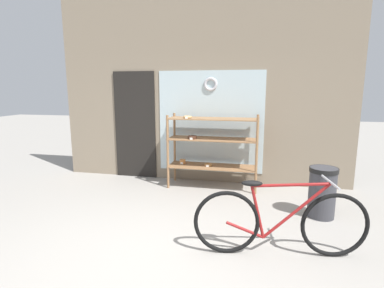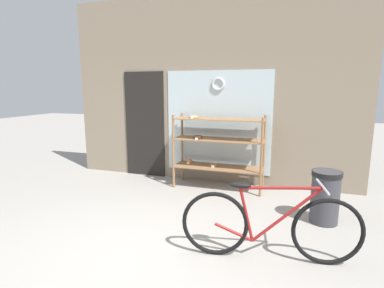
{
  "view_description": "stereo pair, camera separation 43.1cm",
  "coord_description": "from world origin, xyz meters",
  "views": [
    {
      "loc": [
        1.05,
        -2.75,
        1.77
      ],
      "look_at": [
        0.15,
        1.4,
        0.98
      ],
      "focal_mm": 28.0,
      "sensor_mm": 36.0,
      "label": 1
    },
    {
      "loc": [
        1.46,
        -2.64,
        1.77
      ],
      "look_at": [
        0.15,
        1.4,
        0.98
      ],
      "focal_mm": 28.0,
      "sensor_mm": 36.0,
      "label": 2
    }
  ],
  "objects": [
    {
      "name": "storefront_facade",
      "position": [
        -0.03,
        2.85,
        1.69
      ],
      "size": [
        5.55,
        0.13,
        3.47
      ],
      "color": "gray",
      "rests_on": "ground_plane"
    },
    {
      "name": "trash_bin",
      "position": [
        1.98,
        1.5,
        0.38
      ],
      "size": [
        0.38,
        0.38,
        0.71
      ],
      "color": "#38383D",
      "rests_on": "ground_plane"
    },
    {
      "name": "ground_plane",
      "position": [
        0.0,
        0.0,
        0.0
      ],
      "size": [
        30.0,
        30.0,
        0.0
      ],
      "primitive_type": "plane",
      "color": "gray"
    },
    {
      "name": "bicycle",
      "position": [
        1.33,
        0.35,
        0.38
      ],
      "size": [
        1.83,
        0.46,
        0.84
      ],
      "rotation": [
        0.0,
        0.0,
        0.15
      ],
      "color": "black",
      "rests_on": "ground_plane"
    },
    {
      "name": "display_case",
      "position": [
        0.27,
        2.46,
        0.8
      ],
      "size": [
        1.59,
        0.5,
        1.32
      ],
      "color": "#8E6642",
      "rests_on": "ground_plane"
    }
  ]
}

